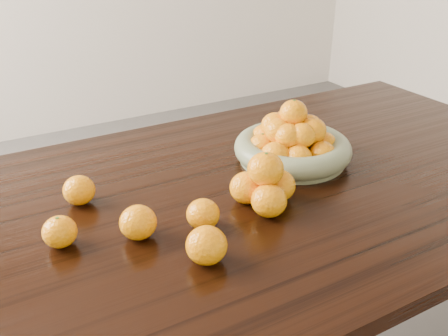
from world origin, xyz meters
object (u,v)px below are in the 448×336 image
fruit_bowl (293,144)px  orange_pyramid (265,185)px  loose_orange_0 (60,232)px  dining_table (231,221)px

fruit_bowl → orange_pyramid: bearing=-140.7°
fruit_bowl → loose_orange_0: (-0.65, -0.09, -0.02)m
dining_table → orange_pyramid: orange_pyramid is taller
orange_pyramid → loose_orange_0: 0.46m
dining_table → loose_orange_0: size_ratio=28.26×
dining_table → orange_pyramid: size_ratio=12.81×
dining_table → orange_pyramid: (0.03, -0.10, 0.14)m
orange_pyramid → loose_orange_0: size_ratio=2.21×
fruit_bowl → orange_pyramid: size_ratio=2.05×
dining_table → loose_orange_0: (-0.42, -0.03, 0.12)m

